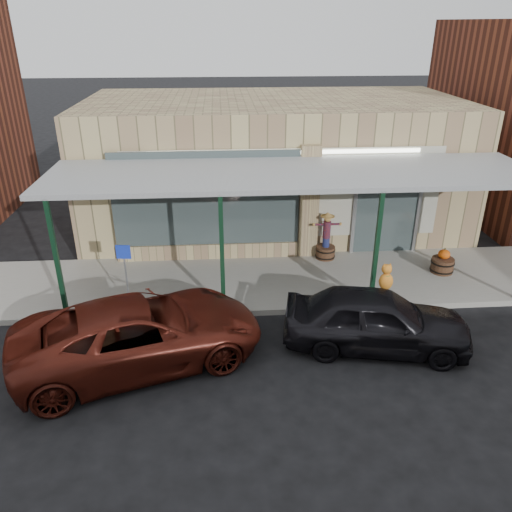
{
  "coord_description": "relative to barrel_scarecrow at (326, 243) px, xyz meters",
  "views": [
    {
      "loc": [
        -1.77,
        -8.21,
        6.41
      ],
      "look_at": [
        -0.99,
        2.6,
        1.31
      ],
      "focal_mm": 35.0,
      "sensor_mm": 36.0,
      "label": 1
    }
  ],
  "objects": [
    {
      "name": "barrel_pumpkin",
      "position": [
        3.03,
        -1.12,
        -0.22
      ],
      "size": [
        0.64,
        0.64,
        0.72
      ],
      "rotation": [
        0.0,
        0.0,
        -0.06
      ],
      "color": "#543621",
      "rests_on": "sidewalk"
    },
    {
      "name": "handicap_sign",
      "position": [
        -5.27,
        -2.4,
        0.57
      ],
      "size": [
        0.34,
        0.06,
        1.63
      ],
      "rotation": [
        0.0,
        0.0,
        -0.12
      ],
      "color": "gray",
      "rests_on": "sidewalk"
    },
    {
      "name": "barrel_scarecrow",
      "position": [
        0.0,
        0.0,
        0.0
      ],
      "size": [
        0.85,
        0.67,
        1.42
      ],
      "rotation": [
        0.0,
        0.0,
        -0.27
      ],
      "color": "#543621",
      "rests_on": "sidewalk"
    },
    {
      "name": "block_buildings_near",
      "position": [
        0.81,
        4.4,
        3.14
      ],
      "size": [
        61.0,
        8.0,
        8.0
      ],
      "color": "maroon",
      "rests_on": "ground"
    },
    {
      "name": "awning",
      "position": [
        -1.2,
        -1.24,
        2.38
      ],
      "size": [
        12.0,
        3.0,
        3.04
      ],
      "color": "gray",
      "rests_on": "ground"
    },
    {
      "name": "car_maroon",
      "position": [
        -4.71,
        -4.37,
        0.06
      ],
      "size": [
        5.45,
        3.7,
        1.39
      ],
      "primitive_type": "imported",
      "rotation": [
        0.0,
        0.0,
        1.88
      ],
      "color": "#4B160F",
      "rests_on": "ground"
    },
    {
      "name": "sidewalk",
      "position": [
        -1.2,
        -1.2,
        -0.55
      ],
      "size": [
        40.0,
        3.2,
        0.15
      ],
      "primitive_type": "cube",
      "color": "gray",
      "rests_on": "ground"
    },
    {
      "name": "ground",
      "position": [
        -1.2,
        -4.8,
        -0.63
      ],
      "size": [
        120.0,
        120.0,
        0.0
      ],
      "primitive_type": "plane",
      "color": "black",
      "rests_on": "ground"
    },
    {
      "name": "parked_sedan",
      "position": [
        0.25,
        -4.19,
        0.04
      ],
      "size": [
        4.15,
        2.29,
        1.52
      ],
      "rotation": [
        0.0,
        0.0,
        1.38
      ],
      "color": "black",
      "rests_on": "ground"
    },
    {
      "name": "storefront",
      "position": [
        -1.2,
        3.36,
        1.46
      ],
      "size": [
        12.0,
        6.25,
        4.2
      ],
      "color": "tan",
      "rests_on": "ground"
    }
  ]
}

